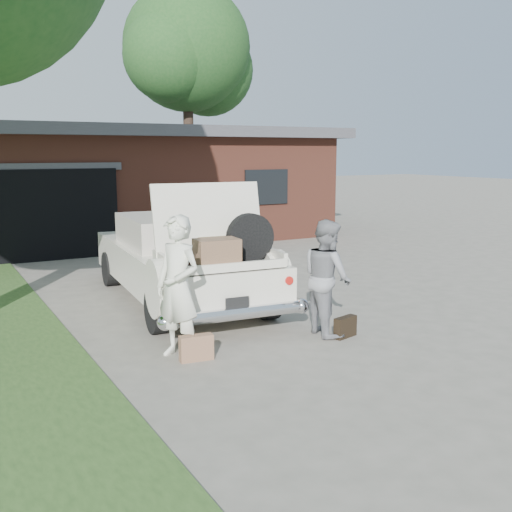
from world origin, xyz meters
TOP-DOWN VIEW (x-y plane):
  - ground at (0.00, 0.00)m, footprint 90.00×90.00m
  - house at (0.98, 11.47)m, footprint 12.80×7.80m
  - tree_right at (6.23, 17.45)m, footprint 6.14×5.34m
  - sedan at (-0.34, 2.68)m, footprint 2.44×5.37m
  - woman_left at (-1.48, -0.01)m, footprint 0.68×0.79m
  - woman_right at (0.76, -0.12)m, footprint 0.73×0.88m
  - suitcase_left at (-1.35, -0.25)m, footprint 0.44×0.19m
  - suitcase_right at (0.89, -0.41)m, footprint 0.41×0.22m

SIDE VIEW (x-z plane):
  - ground at x=0.00m, z-range 0.00..0.00m
  - suitcase_right at x=0.89m, z-range 0.00..0.30m
  - suitcase_left at x=-1.35m, z-range 0.00..0.33m
  - sedan at x=-0.34m, z-range -0.30..1.85m
  - woman_right at x=0.76m, z-range 0.00..1.67m
  - woman_left at x=-1.48m, z-range 0.00..1.84m
  - house at x=0.98m, z-range 0.02..3.32m
  - tree_right at x=6.23m, z-range 1.83..11.43m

